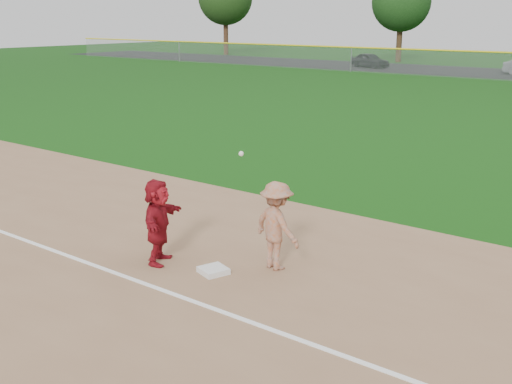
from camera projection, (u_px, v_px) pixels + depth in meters
The scene contains 7 objects.
ground at pixel (204, 280), 11.40m from camera, with size 160.00×160.00×0.00m, color #12450D.
foul_line at pixel (172, 294), 10.78m from camera, with size 60.00×0.10×0.01m, color white.
first_base at pixel (213, 270), 11.64m from camera, with size 0.46×0.46×0.10m, color silver.
base_runner at pixel (158, 221), 11.96m from camera, with size 1.51×0.48×1.63m, color maroon.
car_left at pixel (370, 60), 57.69m from camera, with size 1.54×3.83×1.30m, color black.
first_base_play at pixel (277, 226), 11.68m from camera, with size 1.17×0.98×2.25m.
tree_1 at pixel (401, 2), 63.17m from camera, with size 5.80×5.80×8.75m.
Camera 1 is at (7.23, -7.76, 4.54)m, focal length 45.00 mm.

